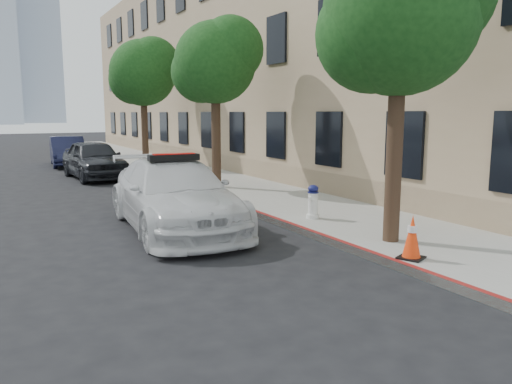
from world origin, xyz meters
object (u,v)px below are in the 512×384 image
at_px(parked_car_far, 68,151).
at_px(fire_hydrant, 313,202).
at_px(parked_car_mid, 94,159).
at_px(police_car, 175,195).
at_px(traffic_cone, 412,237).

xyz_separation_m(parked_car_far, fire_hydrant, (2.90, -16.53, -0.18)).
bearing_deg(parked_car_mid, fire_hydrant, -79.20).
xyz_separation_m(police_car, parked_car_mid, (0.19, 9.79, -0.01)).
xyz_separation_m(parked_car_mid, fire_hydrant, (2.75, -10.89, -0.23)).
relative_size(fire_hydrant, traffic_cone, 1.04).
bearing_deg(parked_car_far, traffic_cone, -78.49).
bearing_deg(parked_car_mid, parked_car_far, 88.22).
distance_m(parked_car_mid, parked_car_far, 5.64).
distance_m(police_car, fire_hydrant, 3.15).
height_order(parked_car_far, fire_hydrant, parked_car_far).
relative_size(parked_car_far, fire_hydrant, 5.52).
distance_m(police_car, parked_car_mid, 9.80).
bearing_deg(traffic_cone, parked_car_far, 97.03).
bearing_deg(parked_car_far, police_car, -85.66).
relative_size(parked_car_mid, fire_hydrant, 5.73).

